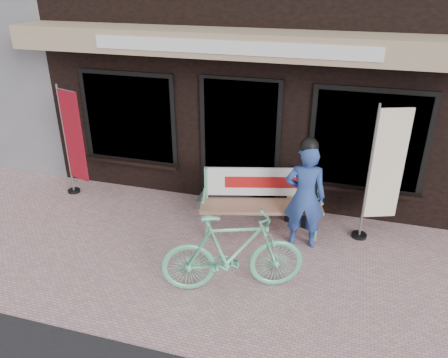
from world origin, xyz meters
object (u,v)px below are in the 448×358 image
(bench, at_px, (261,196))
(person, at_px, (305,195))
(bicycle, at_px, (233,253))
(nobori_red, at_px, (73,142))
(menu_stand, at_px, (300,197))
(nobori_cream, at_px, (383,172))

(bench, xyz_separation_m, person, (0.67, -0.24, 0.25))
(bicycle, relative_size, nobori_red, 0.90)
(bench, xyz_separation_m, nobori_red, (-3.35, 0.22, 0.45))
(nobori_red, height_order, menu_stand, nobori_red)
(nobori_cream, bearing_deg, nobori_red, 160.17)
(nobori_cream, xyz_separation_m, menu_stand, (-1.14, 0.00, -0.58))
(bicycle, bearing_deg, bench, -22.35)
(bench, relative_size, nobori_red, 0.95)
(menu_stand, bearing_deg, bench, -132.29)
(nobori_red, bearing_deg, bench, 14.81)
(person, bearing_deg, bicycle, -127.34)
(person, xyz_separation_m, bicycle, (-0.72, -1.24, -0.29))
(bench, bearing_deg, menu_stand, 11.02)
(person, distance_m, menu_stand, 0.62)
(person, distance_m, nobori_cream, 1.18)
(person, bearing_deg, menu_stand, 94.11)
(person, distance_m, nobori_red, 4.06)
(bench, distance_m, nobori_cream, 1.80)
(person, xyz_separation_m, nobori_cream, (1.03, 0.52, 0.26))
(bench, relative_size, bicycle, 1.05)
(bicycle, height_order, menu_stand, bicycle)
(person, relative_size, bicycle, 0.94)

